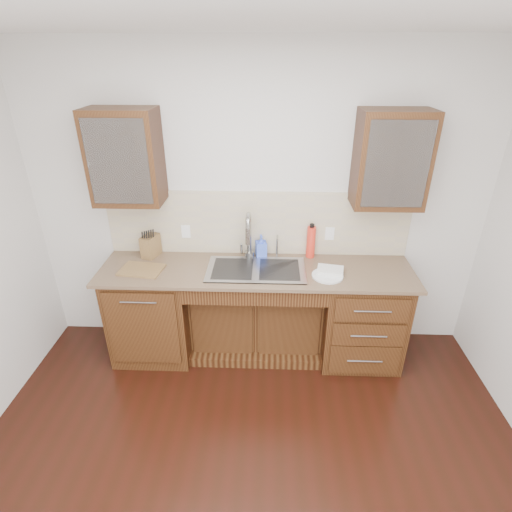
{
  "coord_description": "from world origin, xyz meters",
  "views": [
    {
      "loc": [
        0.11,
        -1.57,
        2.58
      ],
      "look_at": [
        0.0,
        1.4,
        1.05
      ],
      "focal_mm": 28.0,
      "sensor_mm": 36.0,
      "label": 1
    }
  ],
  "objects_px": {
    "water_bottle": "(311,242)",
    "knife_block": "(151,246)",
    "soap_bottle": "(261,246)",
    "plate": "(327,276)",
    "cutting_board": "(142,270)"
  },
  "relations": [
    {
      "from": "soap_bottle",
      "to": "water_bottle",
      "type": "height_order",
      "value": "water_bottle"
    },
    {
      "from": "plate",
      "to": "cutting_board",
      "type": "height_order",
      "value": "cutting_board"
    },
    {
      "from": "plate",
      "to": "knife_block",
      "type": "xyz_separation_m",
      "value": [
        -1.56,
        0.32,
        0.09
      ]
    },
    {
      "from": "knife_block",
      "to": "cutting_board",
      "type": "height_order",
      "value": "knife_block"
    },
    {
      "from": "soap_bottle",
      "to": "plate",
      "type": "xyz_separation_m",
      "value": [
        0.56,
        -0.35,
        -0.1
      ]
    },
    {
      "from": "soap_bottle",
      "to": "knife_block",
      "type": "relative_size",
      "value": 1.04
    },
    {
      "from": "soap_bottle",
      "to": "cutting_board",
      "type": "distance_m",
      "value": 1.06
    },
    {
      "from": "soap_bottle",
      "to": "knife_block",
      "type": "xyz_separation_m",
      "value": [
        -1.0,
        -0.03,
        -0.0
      ]
    },
    {
      "from": "soap_bottle",
      "to": "plate",
      "type": "bearing_deg",
      "value": -43.65
    },
    {
      "from": "soap_bottle",
      "to": "water_bottle",
      "type": "distance_m",
      "value": 0.45
    },
    {
      "from": "soap_bottle",
      "to": "cutting_board",
      "type": "xyz_separation_m",
      "value": [
        -1.01,
        -0.31,
        -0.1
      ]
    },
    {
      "from": "plate",
      "to": "knife_block",
      "type": "distance_m",
      "value": 1.6
    },
    {
      "from": "water_bottle",
      "to": "knife_block",
      "type": "height_order",
      "value": "water_bottle"
    },
    {
      "from": "water_bottle",
      "to": "knife_block",
      "type": "xyz_separation_m",
      "value": [
        -1.45,
        -0.04,
        -0.05
      ]
    },
    {
      "from": "plate",
      "to": "cutting_board",
      "type": "bearing_deg",
      "value": 178.44
    }
  ]
}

